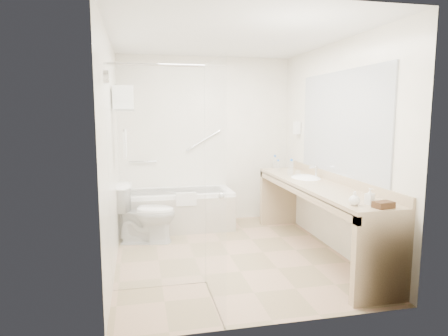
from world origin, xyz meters
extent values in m
plane|color=tan|center=(0.00, 0.00, 0.00)|extent=(3.20, 3.20, 0.00)
cube|color=silver|center=(0.00, 0.00, 2.50)|extent=(2.60, 3.20, 0.10)
cube|color=white|center=(0.00, 1.60, 1.25)|extent=(2.60, 0.10, 2.50)
cube|color=white|center=(0.00, -1.60, 1.25)|extent=(2.60, 0.10, 2.50)
cube|color=white|center=(-1.30, 0.00, 1.25)|extent=(0.10, 3.20, 2.50)
cube|color=white|center=(1.30, 0.00, 1.25)|extent=(0.10, 3.20, 2.50)
cube|color=white|center=(-0.50, 1.25, 0.28)|extent=(1.60, 0.70, 0.55)
cube|color=beige|center=(-0.50, 0.89, 0.25)|extent=(1.60, 0.02, 0.50)
cube|color=white|center=(-0.40, 0.90, 0.50)|extent=(0.28, 0.06, 0.18)
cylinder|color=silver|center=(-0.95, 1.56, 0.95)|extent=(0.40, 0.03, 0.03)
cylinder|color=silver|center=(-0.05, 1.56, 1.25)|extent=(0.53, 0.03, 0.33)
cube|color=silver|center=(-0.85, -0.70, 1.05)|extent=(0.90, 0.01, 2.10)
cube|color=silver|center=(-0.40, -1.15, 1.05)|extent=(0.02, 0.90, 2.10)
cylinder|color=silver|center=(-0.85, -0.70, 2.10)|extent=(0.90, 0.02, 0.02)
sphere|color=silver|center=(-0.37, -1.30, 1.00)|extent=(0.05, 0.05, 0.05)
cylinder|color=silver|center=(-1.25, -1.15, 1.95)|extent=(0.04, 0.10, 0.10)
cube|color=silver|center=(-1.17, 0.35, 1.70)|extent=(0.24, 0.55, 0.02)
cylinder|color=silver|center=(-1.17, 0.35, 1.48)|extent=(0.02, 0.55, 0.02)
cube|color=white|center=(-1.17, 0.35, 1.32)|extent=(0.03, 0.42, 0.32)
cube|color=white|center=(-1.17, 0.35, 1.76)|extent=(0.22, 0.40, 0.08)
cube|color=white|center=(-1.17, 0.35, 1.84)|extent=(0.22, 0.40, 0.08)
cube|color=white|center=(-1.17, 0.35, 1.93)|extent=(0.22, 0.40, 0.08)
cube|color=#C9AE86|center=(1.02, -0.15, 0.82)|extent=(0.55, 2.70, 0.05)
cube|color=#C9AE86|center=(1.29, -0.15, 0.90)|extent=(0.03, 2.70, 0.10)
cube|color=#C9AE86|center=(0.77, -0.15, 0.77)|extent=(0.04, 2.70, 0.08)
cube|color=#C9AE86|center=(1.02, -1.46, 0.40)|extent=(0.55, 0.08, 0.80)
cube|color=#C9AE86|center=(1.02, 1.16, 0.40)|extent=(0.55, 0.08, 0.80)
ellipsoid|color=white|center=(1.05, 0.25, 0.82)|extent=(0.40, 0.52, 0.14)
cylinder|color=silver|center=(1.20, 0.25, 0.93)|extent=(0.03, 0.03, 0.14)
cube|color=#A9AEB5|center=(1.29, -0.15, 1.55)|extent=(0.02, 2.00, 1.20)
cube|color=white|center=(1.25, 1.05, 1.45)|extent=(0.08, 0.10, 0.18)
imported|color=white|center=(-0.95, 0.70, 0.38)|extent=(0.84, 0.57, 0.76)
cube|color=#462B19|center=(1.05, -1.40, 0.88)|extent=(0.19, 0.14, 0.06)
imported|color=white|center=(1.01, -1.25, 0.88)|extent=(0.12, 0.16, 0.07)
imported|color=white|center=(0.86, -1.26, 0.90)|extent=(0.13, 0.15, 0.10)
cylinder|color=silver|center=(0.93, 1.08, 0.94)|extent=(0.06, 0.06, 0.18)
cylinder|color=blue|center=(0.93, 1.08, 1.04)|extent=(0.03, 0.03, 0.03)
cylinder|color=silver|center=(0.89, 0.82, 0.92)|extent=(0.05, 0.05, 0.15)
cylinder|color=blue|center=(0.89, 0.82, 1.01)|extent=(0.03, 0.03, 0.02)
cylinder|color=silver|center=(0.97, 0.54, 0.94)|extent=(0.06, 0.06, 0.18)
cylinder|color=blue|center=(0.97, 0.54, 1.05)|extent=(0.03, 0.03, 0.03)
cylinder|color=silver|center=(0.93, 0.48, 0.90)|extent=(0.09, 0.09, 0.09)
cylinder|color=silver|center=(0.95, 0.27, 0.90)|extent=(0.09, 0.09, 0.09)
camera|label=1|loc=(-1.03, -4.42, 1.68)|focal=32.00mm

